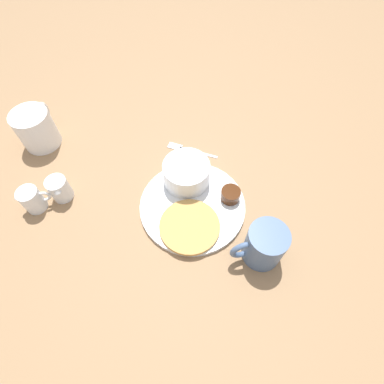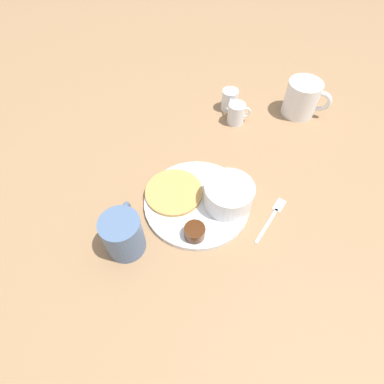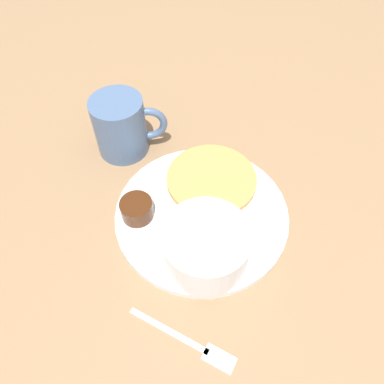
# 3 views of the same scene
# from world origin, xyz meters

# --- Properties ---
(ground_plane) EXTENTS (4.00, 4.00, 0.00)m
(ground_plane) POSITION_xyz_m (0.00, 0.00, 0.00)
(ground_plane) COLOR #93704C
(plate) EXTENTS (0.25, 0.25, 0.01)m
(plate) POSITION_xyz_m (0.00, 0.00, 0.01)
(plate) COLOR white
(plate) RESTS_ON ground_plane
(pancake_stack) EXTENTS (0.14, 0.14, 0.01)m
(pancake_stack) POSITION_xyz_m (-0.01, -0.06, 0.02)
(pancake_stack) COLOR tan
(pancake_stack) RESTS_ON plate
(bowl) EXTENTS (0.11, 0.11, 0.06)m
(bowl) POSITION_xyz_m (-0.01, 0.07, 0.04)
(bowl) COLOR white
(bowl) RESTS_ON plate
(syrup_cup) EXTENTS (0.05, 0.05, 0.03)m
(syrup_cup) POSITION_xyz_m (0.09, 0.01, 0.03)
(syrup_cup) COLOR #47230F
(syrup_cup) RESTS_ON plate
(butter_ramekin) EXTENTS (0.04, 0.04, 0.04)m
(butter_ramekin) POSITION_xyz_m (-0.00, 0.09, 0.03)
(butter_ramekin) COLOR white
(butter_ramekin) RESTS_ON plate
(coffee_mug) EXTENTS (0.11, 0.08, 0.10)m
(coffee_mug) POSITION_xyz_m (0.14, -0.12, 0.05)
(coffee_mug) COLOR slate
(coffee_mug) RESTS_ON ground_plane
(fork) EXTENTS (0.13, 0.06, 0.00)m
(fork) POSITION_xyz_m (-0.01, 0.18, 0.00)
(fork) COLOR silver
(fork) RESTS_ON ground_plane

